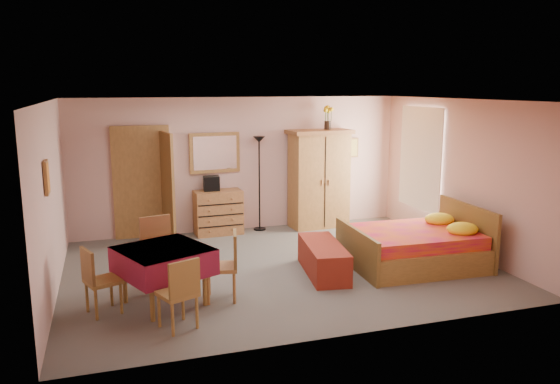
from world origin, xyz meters
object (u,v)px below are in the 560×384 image
object	(u,v)px
chest_of_drawers	(218,212)
stereo	(211,183)
chair_east	(221,266)
floor_lamp	(259,184)
bench	(323,259)
chair_south	(177,293)
chair_north	(161,253)
wardrobe	(319,179)
dining_table	(164,276)
wall_mirror	(215,153)
bed	(413,237)
sunflower_vase	(328,118)
chair_west	(103,280)

from	to	relation	value
chest_of_drawers	stereo	xyz separation A→B (m)	(-0.11, 0.05, 0.56)
stereo	chair_east	distance (m)	3.38
floor_lamp	bench	distance (m)	2.86
chest_of_drawers	stereo	size ratio (longest dim) A/B	3.00
floor_lamp	chair_south	distance (m)	4.56
stereo	chair_south	xyz separation A→B (m)	(-1.17, -4.00, -0.55)
floor_lamp	chair_north	size ratio (longest dim) A/B	1.87
wardrobe	dining_table	size ratio (longest dim) A/B	1.88
stereo	floor_lamp	world-z (taller)	floor_lamp
chest_of_drawers	chair_south	bearing A→B (deg)	-110.08
chest_of_drawers	bench	size ratio (longest dim) A/B	0.64
wall_mirror	chair_south	size ratio (longest dim) A/B	1.12
stereo	wardrobe	size ratio (longest dim) A/B	0.15
stereo	bench	xyz separation A→B (m)	(1.18, -2.76, -0.76)
bench	dining_table	distance (m)	2.47
bed	chair_north	distance (m)	3.91
chair_north	chair_east	distance (m)	1.02
chest_of_drawers	bed	size ratio (longest dim) A/B	0.44
floor_lamp	chest_of_drawers	bearing A→B (deg)	-176.20
stereo	chair_south	world-z (taller)	stereo
stereo	dining_table	bearing A→B (deg)	-111.09
stereo	chest_of_drawers	bearing A→B (deg)	-22.48
chair_east	chest_of_drawers	bearing A→B (deg)	1.49
chest_of_drawers	chair_east	world-z (taller)	chair_east
bench	sunflower_vase	bearing A→B (deg)	66.63
chest_of_drawers	dining_table	distance (m)	3.46
chest_of_drawers	dining_table	world-z (taller)	chest_of_drawers
chair_south	chair_west	xyz separation A→B (m)	(-0.83, 0.72, -0.01)
stereo	chair_west	size ratio (longest dim) A/B	0.35
stereo	sunflower_vase	bearing A→B (deg)	-1.96
stereo	bench	bearing A→B (deg)	-66.87
chair_west	wall_mirror	bearing A→B (deg)	127.66
dining_table	chest_of_drawers	bearing A→B (deg)	66.90
bench	chair_north	distance (m)	2.42
stereo	bed	size ratio (longest dim) A/B	0.15
floor_lamp	bed	distance (m)	3.35
wall_mirror	floor_lamp	distance (m)	1.05
stereo	chair_south	distance (m)	4.20
bench	dining_table	xyz separation A→B (m)	(-2.42, -0.47, 0.15)
bench	chair_east	distance (m)	1.78
dining_table	floor_lamp	bearing A→B (deg)	55.88
chair_north	chair_east	world-z (taller)	chair_north
dining_table	chair_north	size ratio (longest dim) A/B	1.05
bed	chair_west	xyz separation A→B (m)	(-4.68, -0.45, -0.04)
chest_of_drawers	bed	xyz separation A→B (m)	(2.57, -2.78, 0.05)
chest_of_drawers	chair_west	xyz separation A→B (m)	(-2.11, -3.24, 0.01)
floor_lamp	stereo	bearing A→B (deg)	-179.44
dining_table	chair_south	xyz separation A→B (m)	(0.07, -0.77, 0.05)
chair_south	chair_west	distance (m)	1.10
chest_of_drawers	wardrobe	bearing A→B (deg)	-3.46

